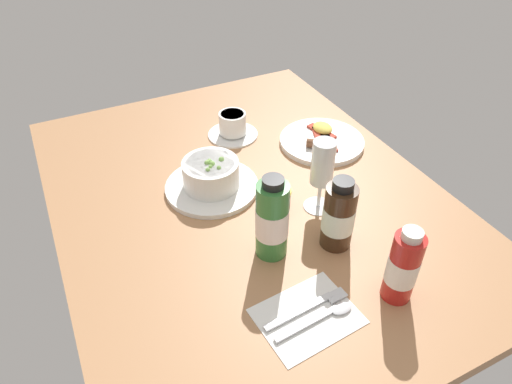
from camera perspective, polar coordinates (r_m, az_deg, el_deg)
ground_plane at (r=107.27cm, az=-1.08°, el=-0.87°), size 110.00×84.00×3.00cm
porridge_bowl at (r=106.17cm, az=-5.55°, el=1.88°), size 21.62×21.62×8.30cm
cutlery_setting at (r=83.48cm, az=6.63°, el=-14.81°), size 14.63×18.05×0.90cm
coffee_cup at (r=125.70cm, az=-2.91°, el=8.17°), size 13.53×13.53×6.66cm
wine_glass at (r=97.17cm, az=8.20°, el=3.09°), size 6.57×6.57×17.00cm
jam_jar at (r=100.77cm, az=2.68°, el=-0.84°), size 5.89×5.89×5.47cm
sauce_bottle_brown at (r=91.13cm, az=10.16°, el=-2.93°), size 6.38×6.38×15.94cm
sauce_bottle_red at (r=84.24cm, az=17.65°, el=-8.83°), size 5.49×5.49×15.86cm
sauce_bottle_green at (r=87.19cm, az=1.99°, el=-3.45°), size 6.36×6.36×18.20cm
breakfast_plate at (r=124.28cm, az=8.11°, el=6.36°), size 22.23×22.23×3.70cm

